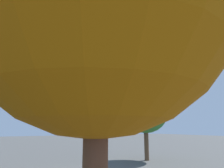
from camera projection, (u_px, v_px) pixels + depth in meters
signal_pole_assembly at (114, 94)px, 13.59m from camera, size 5.09×2.33×6.40m
fire_hydrant at (94, 158)px, 15.11m from camera, size 0.33×0.24×0.83m
tree_near at (145, 110)px, 17.51m from camera, size 3.72×3.72×5.81m
tree_mid at (98, 3)px, 4.09m from camera, size 5.13×5.13×7.46m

